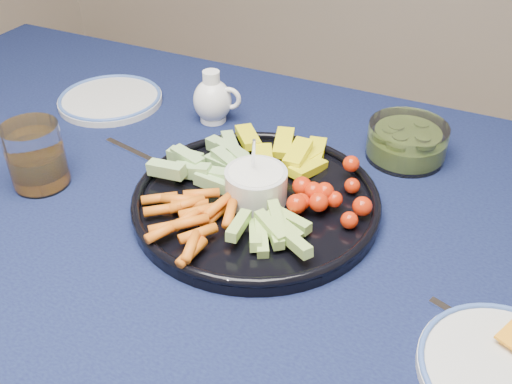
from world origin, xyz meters
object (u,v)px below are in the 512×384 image
at_px(crudite_platter, 254,196).
at_px(cheese_plate, 509,371).
at_px(pickle_bowl, 406,143).
at_px(dining_table, 209,284).
at_px(creamer_pitcher, 213,100).
at_px(side_plate_extra, 110,99).
at_px(juice_tumbler, 37,159).

bearing_deg(crudite_platter, cheese_plate, -22.11).
bearing_deg(pickle_bowl, crudite_platter, -125.68).
height_order(dining_table, creamer_pitcher, creamer_pitcher).
relative_size(creamer_pitcher, pickle_bowl, 0.75).
distance_m(creamer_pitcher, side_plate_extra, 0.22).
height_order(crudite_platter, cheese_plate, crudite_platter).
bearing_deg(juice_tumbler, creamer_pitcher, 63.69).
bearing_deg(cheese_plate, crudite_platter, 157.89).
height_order(creamer_pitcher, juice_tumbler, juice_tumbler).
relative_size(cheese_plate, juice_tumbler, 1.87).
bearing_deg(cheese_plate, side_plate_extra, 156.73).
bearing_deg(creamer_pitcher, cheese_plate, -32.78).
distance_m(dining_table, cheese_plate, 0.41).
bearing_deg(juice_tumbler, crudite_platter, 14.97).
bearing_deg(side_plate_extra, cheese_plate, -23.27).
xyz_separation_m(dining_table, side_plate_extra, (-0.37, 0.27, 0.10)).
distance_m(dining_table, crudite_platter, 0.15).
bearing_deg(cheese_plate, juice_tumbler, 174.82).
bearing_deg(pickle_bowl, juice_tumbler, -147.06).
xyz_separation_m(creamer_pitcher, pickle_bowl, (0.35, 0.03, -0.01)).
relative_size(pickle_bowl, cheese_plate, 0.68).
bearing_deg(side_plate_extra, pickle_bowl, 5.32).
bearing_deg(dining_table, cheese_plate, -8.06).
bearing_deg(pickle_bowl, side_plate_extra, -174.68).
bearing_deg(juice_tumbler, side_plate_extra, 104.93).
bearing_deg(creamer_pitcher, crudite_platter, -48.43).
xyz_separation_m(pickle_bowl, cheese_plate, (0.20, -0.38, -0.02)).
bearing_deg(dining_table, crudite_platter, 72.67).
distance_m(creamer_pitcher, juice_tumbler, 0.32).
relative_size(pickle_bowl, juice_tumbler, 1.27).
bearing_deg(cheese_plate, pickle_bowl, 117.98).
relative_size(dining_table, side_plate_extra, 8.41).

